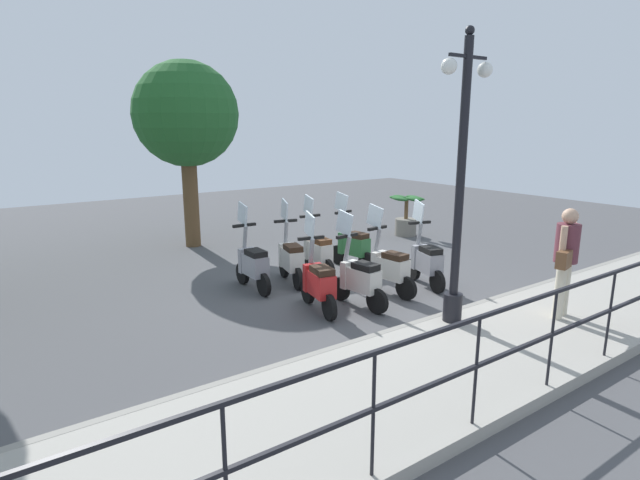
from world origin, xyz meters
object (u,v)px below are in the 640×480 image
at_px(tree_distant, 186,116).
at_px(scooter_near_3, 318,282).
at_px(lamp_post_near, 459,200).
at_px(scooter_far_2, 291,258).
at_px(scooter_near_1, 388,267).
at_px(scooter_far_1, 317,251).
at_px(scooter_far_0, 352,245).
at_px(scooter_near_2, 359,278).
at_px(pedestrian_with_bag, 566,255).
at_px(scooter_far_3, 252,264).
at_px(potted_palm, 406,219).
at_px(scooter_near_0, 426,260).

relative_size(tree_distant, scooter_near_3, 2.81).
bearing_deg(lamp_post_near, scooter_far_2, 12.89).
xyz_separation_m(scooter_near_1, scooter_far_1, (1.65, 0.34, 0.00)).
distance_m(tree_distant, scooter_far_0, 4.96).
bearing_deg(scooter_near_2, pedestrian_with_bag, -147.66).
height_order(pedestrian_with_bag, scooter_far_3, pedestrian_with_bag).
distance_m(pedestrian_with_bag, scooter_near_1, 2.78).
bearing_deg(potted_palm, scooter_far_2, 110.91).
relative_size(lamp_post_near, scooter_near_3, 2.55).
relative_size(scooter_near_0, scooter_far_3, 1.00).
height_order(pedestrian_with_bag, scooter_near_1, pedestrian_with_bag).
height_order(pedestrian_with_bag, scooter_far_0, pedestrian_with_bag).
bearing_deg(pedestrian_with_bag, scooter_near_0, -8.56).
distance_m(lamp_post_near, potted_palm, 6.52).
bearing_deg(scooter_near_0, lamp_post_near, 159.78).
xyz_separation_m(scooter_far_0, scooter_far_2, (-0.16, 1.58, 0.00)).
xyz_separation_m(lamp_post_near, scooter_near_3, (1.71, 1.13, -1.40)).
relative_size(pedestrian_with_bag, potted_palm, 1.50).
xyz_separation_m(potted_palm, scooter_far_2, (-1.80, 4.70, 0.04)).
bearing_deg(pedestrian_with_bag, scooter_near_1, 9.67).
bearing_deg(tree_distant, potted_palm, -112.51).
bearing_deg(lamp_post_near, scooter_near_0, -35.98).
bearing_deg(pedestrian_with_bag, scooter_far_1, 5.45).
bearing_deg(scooter_far_1, scooter_near_3, 150.32).
bearing_deg(scooter_near_1, scooter_far_3, 43.13).
xyz_separation_m(scooter_near_1, scooter_near_2, (-0.20, 0.82, 0.00)).
distance_m(lamp_post_near, pedestrian_with_bag, 1.79).
relative_size(pedestrian_with_bag, scooter_far_3, 1.03).
xyz_separation_m(scooter_far_1, scooter_far_3, (-0.12, 1.47, 0.00)).
bearing_deg(scooter_far_2, scooter_near_1, -130.82).
height_order(scooter_near_0, scooter_far_3, same).
height_order(scooter_near_0, scooter_far_1, same).
distance_m(lamp_post_near, scooter_near_0, 2.46).
relative_size(potted_palm, scooter_far_3, 0.69).
bearing_deg(scooter_near_3, pedestrian_with_bag, -124.24).
relative_size(scooter_near_1, scooter_near_2, 1.00).
bearing_deg(scooter_near_0, pedestrian_with_bag, -159.69).
relative_size(scooter_near_3, scooter_far_3, 1.00).
relative_size(pedestrian_with_bag, scooter_far_0, 1.03).
xyz_separation_m(scooter_near_0, scooter_near_3, (0.07, 2.32, 0.00)).
relative_size(pedestrian_with_bag, scooter_far_1, 1.03).
distance_m(tree_distant, scooter_far_3, 4.65).
relative_size(scooter_near_1, scooter_far_0, 1.00).
bearing_deg(scooter_far_0, scooter_far_2, 88.15).
bearing_deg(tree_distant, scooter_near_0, -157.11).
height_order(scooter_near_1, scooter_far_1, same).
xyz_separation_m(scooter_near_3, scooter_far_3, (1.53, 0.35, 0.00)).
xyz_separation_m(lamp_post_near, scooter_near_0, (1.64, -1.19, -1.40)).
bearing_deg(scooter_far_1, scooter_far_2, 108.35).
distance_m(lamp_post_near, tree_distant, 7.27).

